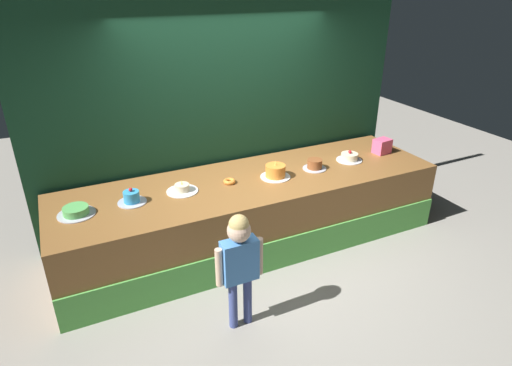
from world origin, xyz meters
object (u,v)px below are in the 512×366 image
at_px(cake_far_left, 76,211).
at_px(cake_right, 315,165).
at_px(cake_left, 132,198).
at_px(cake_center_right, 275,172).
at_px(donut, 229,181).
at_px(child_figure, 239,257).
at_px(pink_box, 382,146).
at_px(cake_center_left, 182,189).
at_px(cake_far_right, 349,157).

relative_size(cake_far_left, cake_right, 1.27).
bearing_deg(cake_left, cake_center_right, -2.95).
relative_size(donut, cake_center_right, 0.40).
relative_size(child_figure, cake_left, 3.93).
distance_m(cake_far_left, cake_center_right, 2.11).
relative_size(cake_far_left, cake_left, 1.23).
height_order(pink_box, cake_far_left, pink_box).
xyz_separation_m(cake_left, cake_center_right, (1.58, -0.08, 0.01)).
distance_m(cake_center_left, cake_far_right, 2.11).
bearing_deg(cake_far_left, cake_left, 1.76).
relative_size(child_figure, cake_center_left, 3.39).
distance_m(cake_left, cake_right, 2.11).
distance_m(cake_center_right, cake_far_right, 1.06).
height_order(cake_center_left, cake_center_right, cake_center_right).
xyz_separation_m(pink_box, cake_right, (-1.05, -0.06, -0.04)).
bearing_deg(donut, cake_right, -3.81).
distance_m(cake_left, cake_center_left, 0.53).
bearing_deg(cake_far_left, cake_center_right, -1.78).
relative_size(cake_center_left, cake_right, 1.20).
relative_size(child_figure, donut, 8.38).
relative_size(donut, cake_far_left, 0.38).
bearing_deg(child_figure, cake_far_left, 134.22).
height_order(pink_box, cake_center_left, pink_box).
height_order(donut, cake_far_left, cake_far_left).
distance_m(donut, cake_far_right, 1.58).
distance_m(pink_box, cake_far_left, 3.69).
relative_size(pink_box, cake_right, 0.74).
height_order(cake_center_left, cake_far_right, cake_far_right).
height_order(donut, cake_center_right, cake_center_right).
bearing_deg(cake_far_left, cake_far_right, -0.37).
bearing_deg(cake_right, cake_far_left, 178.79).
relative_size(cake_left, cake_far_right, 0.91).
height_order(cake_center_right, cake_right, cake_center_right).
relative_size(donut, cake_left, 0.47).
bearing_deg(cake_far_left, donut, 0.52).
xyz_separation_m(cake_right, cake_far_right, (0.53, 0.04, -0.01)).
relative_size(donut, cake_right, 0.49).
height_order(cake_far_left, cake_center_left, cake_center_left).
bearing_deg(pink_box, cake_right, -176.55).
relative_size(pink_box, cake_far_left, 0.59).
bearing_deg(cake_right, cake_left, 178.04).
bearing_deg(cake_left, child_figure, -62.21).
bearing_deg(cake_center_right, child_figure, -129.62).
xyz_separation_m(pink_box, cake_left, (-3.16, 0.01, -0.04)).
height_order(cake_left, cake_far_right, cake_left).
distance_m(cake_far_left, cake_far_right, 3.16).
bearing_deg(cake_center_right, pink_box, 2.65).
bearing_deg(cake_right, child_figure, -142.03).
height_order(pink_box, cake_right, pink_box).
distance_m(child_figure, cake_center_left, 1.25).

